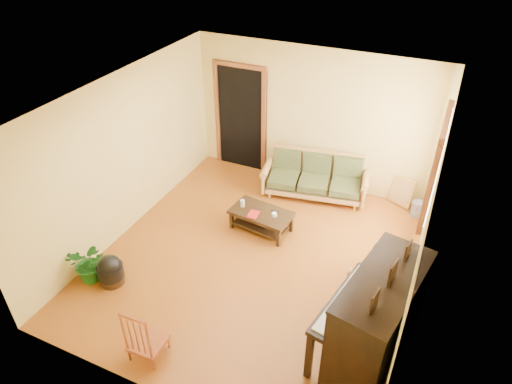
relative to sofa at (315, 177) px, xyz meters
The scene contains 16 objects.
floor 2.08m from the sofa, 97.34° to the right, with size 5.00×5.00×0.00m, color #67320D.
doorway 1.88m from the sofa, 165.03° to the left, with size 1.08×0.16×2.05m, color black.
window 2.35m from the sofa, 20.34° to the right, with size 0.12×1.36×1.46m, color white.
sofa is the anchor object (origin of this frame).
coffee_table 1.42m from the sofa, 109.67° to the right, with size 1.01×0.55×0.37m, color black.
armchair 2.49m from the sofa, 50.31° to the right, with size 0.75×0.78×0.78m, color #A06F3A.
piano 3.54m from the sofa, 60.44° to the right, with size 0.89×1.50×1.33m, color black.
footstool 3.86m from the sofa, 120.29° to the right, with size 0.37×0.37×0.35m, color black.
red_chair 4.18m from the sofa, 100.01° to the right, with size 0.39×0.43×0.84m, color maroon.
leaning_frame 1.56m from the sofa, 14.00° to the left, with size 0.42×0.09×0.56m, color #BA913E.
ceramic_crock 1.86m from the sofa, ahead, with size 0.22×0.22×0.27m, color #33429A.
potted_plant 4.07m from the sofa, 123.36° to the right, with size 0.55×0.48×0.62m, color #175218.
book 1.60m from the sofa, 113.50° to the right, with size 0.17×0.22×0.02m, color maroon.
candle 1.54m from the sofa, 122.12° to the right, with size 0.07×0.07×0.12m, color silver.
glass_jar 1.36m from the sofa, 100.00° to the right, with size 0.09×0.09×0.06m, color white.
remote 1.26m from the sofa, 102.36° to the right, with size 0.14×0.04×0.01m, color black.
Camera 1 is at (2.19, -4.78, 4.79)m, focal length 32.00 mm.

